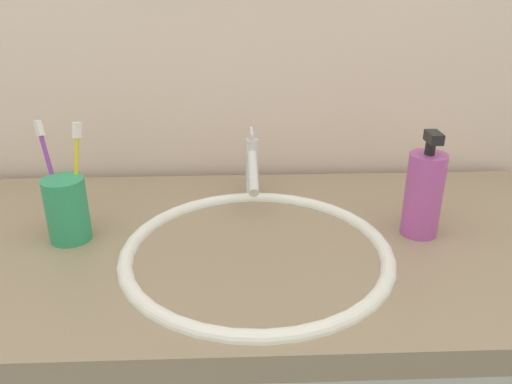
# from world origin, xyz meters

# --- Properties ---
(tiled_wall_back) EXTENTS (2.38, 0.04, 2.40)m
(tiled_wall_back) POSITION_xyz_m (0.00, 0.32, 1.20)
(tiled_wall_back) COLOR beige
(tiled_wall_back) RESTS_ON ground
(sink_basin) EXTENTS (0.42, 0.42, 0.10)m
(sink_basin) POSITION_xyz_m (0.02, -0.05, 0.88)
(sink_basin) COLOR white
(sink_basin) RESTS_ON vanity_counter
(faucet) EXTENTS (0.02, 0.15, 0.13)m
(faucet) POSITION_xyz_m (0.02, 0.16, 0.98)
(faucet) COLOR silver
(faucet) RESTS_ON sink_basin
(toothbrush_cup) EXTENTS (0.07, 0.07, 0.10)m
(toothbrush_cup) POSITION_xyz_m (-0.28, 0.01, 0.97)
(toothbrush_cup) COLOR #2D9966
(toothbrush_cup) RESTS_ON vanity_counter
(toothbrush_purple) EXTENTS (0.04, 0.04, 0.19)m
(toothbrush_purple) POSITION_xyz_m (-0.30, 0.03, 1.03)
(toothbrush_purple) COLOR purple
(toothbrush_purple) RESTS_ON toothbrush_cup
(toothbrush_yellow) EXTENTS (0.03, 0.04, 0.18)m
(toothbrush_yellow) POSITION_xyz_m (-0.26, 0.03, 1.03)
(toothbrush_yellow) COLOR yellow
(toothbrush_yellow) RESTS_ON toothbrush_cup
(soap_dispenser) EXTENTS (0.06, 0.06, 0.18)m
(soap_dispenser) POSITION_xyz_m (0.29, 0.01, 0.99)
(soap_dispenser) COLOR #B24CA5
(soap_dispenser) RESTS_ON vanity_counter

